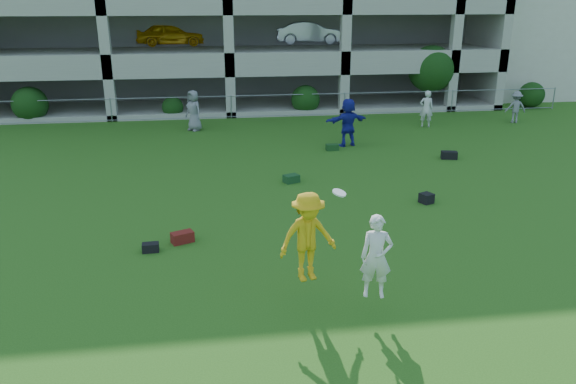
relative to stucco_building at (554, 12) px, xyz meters
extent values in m
plane|color=#235114|center=(-23.00, -28.00, -5.00)|extent=(100.00, 100.00, 0.00)
cube|color=beige|center=(0.00, 0.00, 0.00)|extent=(16.00, 14.00, 10.00)
imported|color=gray|center=(-24.86, -11.56, -4.06)|extent=(1.06, 1.08, 1.88)
imported|color=#212399|center=(-18.44, -15.42, -4.00)|extent=(1.95, 1.03, 2.00)
imported|color=silver|center=(-13.81, -12.40, -4.12)|extent=(0.73, 0.58, 1.76)
imported|color=gray|center=(-9.04, -12.10, -4.22)|extent=(1.10, 0.75, 1.56)
cube|color=#541A0E|center=(-25.00, -24.51, -4.86)|extent=(0.62, 0.49, 0.28)
cube|color=black|center=(-25.76, -24.96, -4.89)|extent=(0.41, 0.26, 0.22)
cube|color=#163C20|center=(-21.51, -20.02, -4.87)|extent=(0.60, 0.52, 0.26)
cube|color=black|center=(-17.74, -22.61, -4.85)|extent=(0.46, 0.46, 0.30)
cube|color=black|center=(-15.02, -18.01, -4.85)|extent=(0.66, 0.44, 0.30)
cube|color=#153A15|center=(-19.22, -16.07, -4.88)|extent=(0.51, 0.32, 0.25)
imported|color=gold|center=(-22.37, -27.87, -3.56)|extent=(1.32, 0.93, 1.85)
imported|color=silver|center=(-21.17, -28.57, -3.73)|extent=(0.68, 0.52, 1.66)
cylinder|color=white|center=(-21.83, -28.17, -2.55)|extent=(0.28, 0.27, 0.15)
cube|color=#9E998C|center=(-23.00, -2.00, -4.85)|extent=(30.00, 14.00, 0.30)
cube|color=#9E998C|center=(-23.00, -2.00, -1.85)|extent=(30.00, 14.00, 0.30)
cube|color=#9E998C|center=(-23.00, -8.85, -2.45)|extent=(30.00, 0.30, 0.90)
cube|color=#9E998C|center=(-23.00, -8.85, 0.55)|extent=(30.00, 0.30, 0.90)
imported|color=#FFAF0D|center=(-26.09, -4.00, -1.04)|extent=(3.93, 1.70, 1.32)
imported|color=#B9BCC1|center=(-18.06, -4.00, -1.04)|extent=(4.01, 1.41, 1.32)
cylinder|color=gray|center=(-29.00, -9.00, -4.40)|extent=(0.06, 0.06, 1.20)
cylinder|color=gray|center=(-23.00, -9.00, -4.40)|extent=(0.06, 0.06, 1.20)
cylinder|color=gray|center=(-17.00, -9.00, -4.40)|extent=(0.06, 0.06, 1.20)
cylinder|color=gray|center=(-11.00, -9.00, -4.40)|extent=(0.06, 0.06, 1.20)
cylinder|color=gray|center=(-5.00, -9.00, -4.40)|extent=(0.06, 0.06, 1.20)
cylinder|color=gray|center=(-23.00, -9.00, -3.85)|extent=(36.00, 0.04, 0.04)
cylinder|color=gray|center=(-23.00, -9.00, -4.92)|extent=(36.00, 0.04, 0.04)
sphere|color=#163D11|center=(-33.00, -8.40, -4.12)|extent=(1.76, 1.76, 1.76)
sphere|color=#163D11|center=(-26.00, -8.40, -4.45)|extent=(1.10, 1.10, 1.10)
sphere|color=#163D11|center=(-19.00, -8.40, -4.23)|extent=(1.54, 1.54, 1.54)
cylinder|color=#382314|center=(-12.00, -8.20, -4.02)|extent=(0.16, 0.16, 1.96)
sphere|color=#163D11|center=(-12.00, -8.20, -2.76)|extent=(2.52, 2.52, 2.52)
sphere|color=#163D11|center=(-6.00, -8.40, -4.29)|extent=(1.43, 1.43, 1.43)
camera|label=1|loc=(-24.22, -37.89, 0.92)|focal=35.00mm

